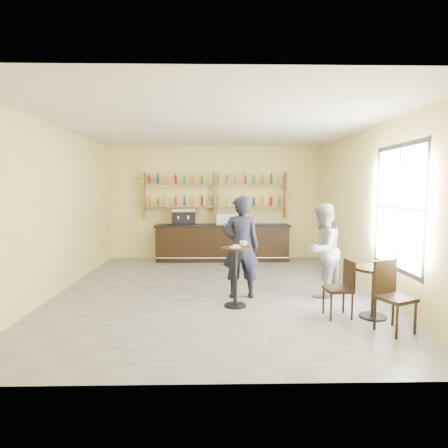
{
  "coord_description": "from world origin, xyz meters",
  "views": [
    {
      "loc": [
        0.03,
        -7.2,
        2.03
      ],
      "look_at": [
        0.2,
        0.8,
        1.25
      ],
      "focal_mm": 30.0,
      "sensor_mm": 36.0,
      "label": 1
    }
  ],
  "objects_px": {
    "espresso_machine": "(184,217)",
    "pastry_case": "(225,219)",
    "patron_second": "(322,250)",
    "man_main": "(241,247)",
    "pedestal_table": "(235,277)",
    "bar_counter": "(222,242)",
    "cafe_table": "(374,292)",
    "chair_south": "(396,297)",
    "chair_west": "(338,289)"
  },
  "relations": [
    {
      "from": "espresso_machine",
      "to": "pastry_case",
      "type": "distance_m",
      "value": 1.15
    },
    {
      "from": "patron_second",
      "to": "man_main",
      "type": "bearing_deg",
      "value": -46.38
    },
    {
      "from": "pedestal_table",
      "to": "patron_second",
      "type": "distance_m",
      "value": 1.79
    },
    {
      "from": "bar_counter",
      "to": "espresso_machine",
      "type": "relative_size",
      "value": 5.88
    },
    {
      "from": "espresso_machine",
      "to": "cafe_table",
      "type": "bearing_deg",
      "value": -58.32
    },
    {
      "from": "pastry_case",
      "to": "chair_south",
      "type": "distance_m",
      "value": 5.8
    },
    {
      "from": "espresso_machine",
      "to": "pastry_case",
      "type": "xyz_separation_m",
      "value": [
        1.15,
        0.0,
        -0.08
      ]
    },
    {
      "from": "espresso_machine",
      "to": "chair_west",
      "type": "xyz_separation_m",
      "value": [
        2.8,
        -4.65,
        -0.78
      ]
    },
    {
      "from": "pastry_case",
      "to": "chair_west",
      "type": "xyz_separation_m",
      "value": [
        1.65,
        -4.65,
        -0.7
      ]
    },
    {
      "from": "bar_counter",
      "to": "chair_south",
      "type": "height_order",
      "value": "bar_counter"
    },
    {
      "from": "espresso_machine",
      "to": "pedestal_table",
      "type": "relative_size",
      "value": 0.62
    },
    {
      "from": "espresso_machine",
      "to": "chair_south",
      "type": "height_order",
      "value": "espresso_machine"
    },
    {
      "from": "espresso_machine",
      "to": "cafe_table",
      "type": "relative_size",
      "value": 0.79
    },
    {
      "from": "pedestal_table",
      "to": "man_main",
      "type": "distance_m",
      "value": 0.69
    },
    {
      "from": "espresso_machine",
      "to": "chair_south",
      "type": "xyz_separation_m",
      "value": [
        3.4,
        -5.3,
        -0.73
      ]
    },
    {
      "from": "chair_west",
      "to": "chair_south",
      "type": "xyz_separation_m",
      "value": [
        0.6,
        -0.65,
        0.05
      ]
    },
    {
      "from": "man_main",
      "to": "patron_second",
      "type": "height_order",
      "value": "man_main"
    },
    {
      "from": "cafe_table",
      "to": "chair_west",
      "type": "relative_size",
      "value": 0.89
    },
    {
      "from": "espresso_machine",
      "to": "chair_west",
      "type": "bearing_deg",
      "value": -62.74
    },
    {
      "from": "chair_west",
      "to": "chair_south",
      "type": "height_order",
      "value": "chair_south"
    },
    {
      "from": "bar_counter",
      "to": "chair_west",
      "type": "height_order",
      "value": "bar_counter"
    },
    {
      "from": "pedestal_table",
      "to": "cafe_table",
      "type": "relative_size",
      "value": 1.28
    },
    {
      "from": "cafe_table",
      "to": "chair_south",
      "type": "xyz_separation_m",
      "value": [
        0.05,
        -0.6,
        0.1
      ]
    },
    {
      "from": "patron_second",
      "to": "pastry_case",
      "type": "bearing_deg",
      "value": -112.78
    },
    {
      "from": "chair_west",
      "to": "man_main",
      "type": "bearing_deg",
      "value": -130.15
    },
    {
      "from": "bar_counter",
      "to": "chair_west",
      "type": "distance_m",
      "value": 4.96
    },
    {
      "from": "man_main",
      "to": "chair_west",
      "type": "distance_m",
      "value": 1.88
    },
    {
      "from": "pastry_case",
      "to": "bar_counter",
      "type": "bearing_deg",
      "value": 174.24
    },
    {
      "from": "pedestal_table",
      "to": "patron_second",
      "type": "bearing_deg",
      "value": 19.75
    },
    {
      "from": "chair_west",
      "to": "pastry_case",
      "type": "bearing_deg",
      "value": -164.01
    },
    {
      "from": "espresso_machine",
      "to": "chair_west",
      "type": "distance_m",
      "value": 5.48
    },
    {
      "from": "chair_west",
      "to": "pedestal_table",
      "type": "bearing_deg",
      "value": -112.89
    },
    {
      "from": "pastry_case",
      "to": "cafe_table",
      "type": "distance_m",
      "value": 5.24
    },
    {
      "from": "man_main",
      "to": "cafe_table",
      "type": "height_order",
      "value": "man_main"
    },
    {
      "from": "espresso_machine",
      "to": "patron_second",
      "type": "height_order",
      "value": "patron_second"
    },
    {
      "from": "espresso_machine",
      "to": "patron_second",
      "type": "bearing_deg",
      "value": -54.53
    },
    {
      "from": "patron_second",
      "to": "bar_counter",
      "type": "bearing_deg",
      "value": -111.69
    },
    {
      "from": "chair_west",
      "to": "patron_second",
      "type": "distance_m",
      "value": 1.22
    },
    {
      "from": "chair_west",
      "to": "chair_south",
      "type": "distance_m",
      "value": 0.89
    },
    {
      "from": "pastry_case",
      "to": "chair_south",
      "type": "relative_size",
      "value": 0.5
    },
    {
      "from": "bar_counter",
      "to": "patron_second",
      "type": "bearing_deg",
      "value": -62.8
    },
    {
      "from": "man_main",
      "to": "espresso_machine",
      "type": "bearing_deg",
      "value": -73.43
    },
    {
      "from": "patron_second",
      "to": "cafe_table",
      "type": "bearing_deg",
      "value": 63.2
    },
    {
      "from": "chair_south",
      "to": "bar_counter",
      "type": "bearing_deg",
      "value": 89.02
    },
    {
      "from": "pedestal_table",
      "to": "chair_west",
      "type": "bearing_deg",
      "value": -19.32
    },
    {
      "from": "espresso_machine",
      "to": "man_main",
      "type": "relative_size",
      "value": 0.33
    },
    {
      "from": "man_main",
      "to": "chair_south",
      "type": "distance_m",
      "value": 2.72
    },
    {
      "from": "man_main",
      "to": "cafe_table",
      "type": "xyz_separation_m",
      "value": [
        2.01,
        -1.13,
        -0.54
      ]
    },
    {
      "from": "chair_west",
      "to": "patron_second",
      "type": "bearing_deg",
      "value": 173.21
    },
    {
      "from": "man_main",
      "to": "chair_south",
      "type": "bearing_deg",
      "value": 135.79
    }
  ]
}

